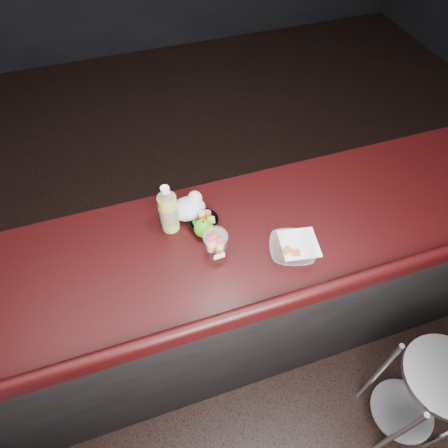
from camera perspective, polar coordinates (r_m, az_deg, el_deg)
The scene contains 11 objects.
ground at distance 2.51m, azimuth 1.42°, elevation -22.05°, with size 8.00×8.00×0.00m, color black.
room_shell at distance 0.93m, azimuth 3.67°, elevation 12.84°, with size 8.00×8.00×8.00m.
counter at distance 2.15m, azimuth -0.99°, elevation -10.75°, with size 4.06×0.71×1.02m.
stool_right at distance 2.16m, azimuth 27.24°, elevation -20.33°, with size 0.44×0.44×0.73m.
lemonade_bottle at distance 1.70m, azimuth -7.92°, elevation 1.77°, with size 0.08×0.08×0.25m.
fruit_cup at distance 1.62m, azimuth -1.21°, elevation -2.71°, with size 0.10×0.10×0.15m.
green_apple at distance 1.71m, azimuth -2.93°, elevation -0.60°, with size 0.09×0.09×0.09m.
plastic_bag at distance 1.78m, azimuth -4.98°, elevation 2.40°, with size 0.15×0.13×0.11m.
snack_bowl at distance 1.75m, azimuth -3.00°, elevation 0.32°, with size 0.18×0.18×0.07m.
takeout_bowl at distance 1.69m, azimuth 9.67°, elevation -3.57°, with size 0.25×0.25×0.05m.
paper_napkin at distance 1.74m, azimuth 10.69°, elevation -2.77°, with size 0.16×0.16×0.00m, color white.
Camera 1 is at (-0.28, -0.67, 2.40)m, focal length 32.00 mm.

